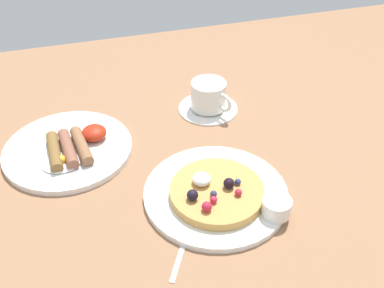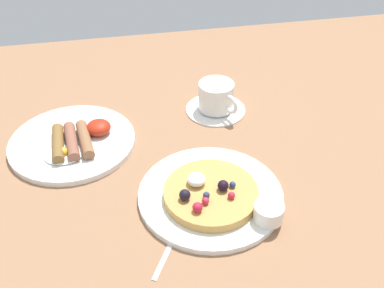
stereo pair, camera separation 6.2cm
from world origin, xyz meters
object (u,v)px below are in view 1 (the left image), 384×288
at_px(pancake_plate, 216,194).
at_px(syrup_ramekin, 276,207).
at_px(breakfast_plate, 68,149).
at_px(coffee_cup, 209,95).
at_px(coffee_saucer, 208,108).

relative_size(pancake_plate, syrup_ramekin, 5.15).
distance_m(breakfast_plate, coffee_cup, 0.32).
bearing_deg(breakfast_plate, coffee_saucer, 11.51).
xyz_separation_m(syrup_ramekin, breakfast_plate, (-0.31, 0.27, -0.02)).
bearing_deg(breakfast_plate, pancake_plate, -40.15).
bearing_deg(syrup_ramekin, pancake_plate, 135.15).
xyz_separation_m(syrup_ramekin, coffee_cup, (-0.00, 0.34, 0.01)).
xyz_separation_m(pancake_plate, coffee_cup, (0.07, 0.26, 0.03)).
height_order(pancake_plate, coffee_cup, coffee_cup).
height_order(pancake_plate, coffee_saucer, pancake_plate).
bearing_deg(coffee_cup, pancake_plate, -105.87).
height_order(coffee_saucer, coffee_cup, coffee_cup).
bearing_deg(pancake_plate, coffee_saucer, 74.36).
relative_size(syrup_ramekin, coffee_saucer, 0.37).
bearing_deg(coffee_saucer, pancake_plate, -105.64).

